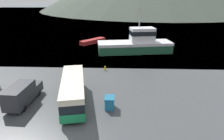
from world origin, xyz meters
TOP-DOWN VIEW (x-y plane):
  - ground_plane at (0.00, 0.00)m, footprint 400.00×400.00m
  - water_surface at (0.00, 138.96)m, footprint 240.00×240.00m
  - tour_bus at (-0.96, 6.65)m, footprint 4.55×10.44m
  - delivery_van at (-7.02, 6.10)m, footprint 2.40×6.37m
  - fishing_boat at (8.36, 30.08)m, footprint 17.28×7.55m
  - storage_bin at (3.53, 5.44)m, footprint 1.13×1.48m
  - small_boat at (-2.83, 38.69)m, footprint 6.54×7.31m
  - mooring_bollard at (2.09, 17.89)m, footprint 0.29×0.29m

SIDE VIEW (x-z plane):
  - ground_plane at x=0.00m, z-range 0.00..0.00m
  - water_surface at x=0.00m, z-range 0.00..0.00m
  - mooring_bollard at x=2.09m, z-range 0.03..0.82m
  - small_boat at x=-2.83m, z-range 0.00..1.07m
  - storage_bin at x=3.53m, z-range 0.01..1.45m
  - delivery_van at x=-7.02m, z-range 0.06..2.64m
  - tour_bus at x=-0.96m, z-range 0.20..3.29m
  - fishing_boat at x=8.36m, z-range -2.87..6.94m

